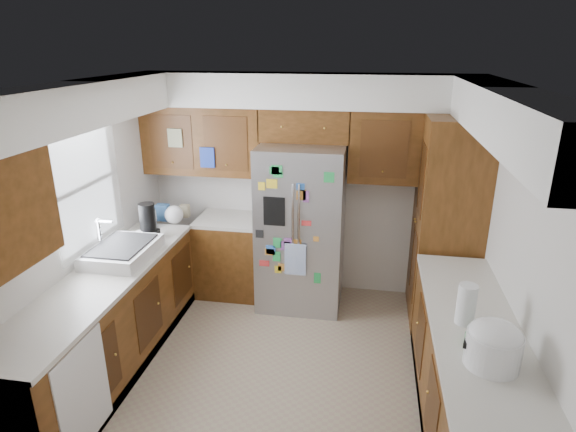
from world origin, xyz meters
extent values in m
plane|color=tan|center=(0.00, 0.00, 0.00)|extent=(3.60, 3.60, 0.00)
cube|color=silver|center=(0.00, 1.60, 1.25)|extent=(3.60, 0.04, 2.50)
cube|color=silver|center=(-1.80, 0.00, 1.25)|extent=(0.04, 3.20, 2.50)
cube|color=silver|center=(1.80, 0.00, 1.25)|extent=(0.04, 3.20, 2.50)
cube|color=silver|center=(0.00, -1.60, 1.25)|extent=(3.60, 0.04, 2.50)
cube|color=white|center=(0.00, 0.00, 2.51)|extent=(3.60, 3.20, 0.02)
cube|color=white|center=(0.00, 1.41, 2.33)|extent=(3.60, 0.38, 0.35)
cube|color=white|center=(-1.61, 0.00, 2.33)|extent=(0.38, 3.20, 0.35)
cube|color=white|center=(1.61, 0.00, 2.33)|extent=(0.38, 3.20, 0.35)
cube|color=#42270C|center=(-1.14, 1.43, 1.77)|extent=(1.33, 0.34, 0.75)
cube|color=#42270C|center=(1.14, 1.43, 1.77)|extent=(1.33, 0.34, 0.75)
cube|color=white|center=(-1.79, 0.10, 1.60)|extent=(0.02, 0.90, 1.05)
cube|color=white|center=(-1.75, 0.10, 1.60)|extent=(0.01, 1.02, 1.15)
cube|color=#1C38A8|center=(-1.03, 1.24, 1.62)|extent=(0.16, 0.02, 0.22)
cube|color=beige|center=(-1.39, 1.24, 1.82)|extent=(0.16, 0.02, 0.20)
cube|color=#42270C|center=(-1.50, -0.30, 0.44)|extent=(0.60, 2.60, 0.88)
cube|color=#42270C|center=(-0.83, 1.30, 0.44)|extent=(0.75, 0.60, 0.88)
cube|color=silver|center=(-1.50, -0.30, 0.90)|extent=(0.63, 2.60, 0.04)
cube|color=silver|center=(-0.83, 1.30, 0.90)|extent=(0.75, 0.60, 0.04)
cube|color=black|center=(-1.50, -0.30, 0.05)|extent=(0.60, 2.60, 0.10)
cube|color=white|center=(-1.19, -1.15, 0.46)|extent=(0.01, 0.58, 0.80)
cube|color=#42270C|center=(1.50, -0.47, 0.44)|extent=(0.60, 2.25, 0.88)
cube|color=silver|center=(1.50, -0.47, 0.90)|extent=(0.63, 2.25, 0.04)
cube|color=black|center=(1.50, -0.47, 0.05)|extent=(0.60, 2.25, 0.10)
cube|color=#42270C|center=(1.50, 1.15, 1.07)|extent=(0.60, 0.90, 2.15)
cube|color=gray|center=(0.00, 1.21, 0.90)|extent=(0.90, 0.75, 1.80)
cylinder|color=silver|center=(-0.03, 0.82, 1.05)|extent=(0.02, 0.02, 0.90)
cylinder|color=silver|center=(0.03, 0.82, 1.05)|extent=(0.02, 0.02, 0.90)
cube|color=black|center=(-0.22, 0.83, 1.20)|extent=(0.22, 0.01, 0.30)
cube|color=white|center=(0.00, 0.80, 0.70)|extent=(0.22, 0.01, 0.34)
cube|color=orange|center=(0.02, 0.82, 0.88)|extent=(0.08, 0.00, 0.06)
cube|color=orange|center=(-0.15, 0.82, 0.59)|extent=(0.08, 0.00, 0.09)
cube|color=blue|center=(-0.26, 0.82, 0.78)|extent=(0.10, 0.00, 0.10)
cube|color=green|center=(-0.20, 0.82, 0.71)|extent=(0.08, 0.00, 0.11)
cube|color=black|center=(0.00, 0.82, 0.82)|extent=(0.08, 0.00, 0.06)
cube|color=yellow|center=(-0.19, 0.82, 0.56)|extent=(0.07, 0.00, 0.08)
cube|color=green|center=(0.23, 0.82, 0.50)|extent=(0.07, 0.00, 0.12)
cube|color=yellow|center=(-0.34, 0.82, 1.46)|extent=(0.07, 0.00, 0.08)
cube|color=white|center=(-0.01, 0.82, 0.76)|extent=(0.10, 0.00, 0.06)
cube|color=black|center=(-0.37, 0.82, 0.95)|extent=(0.08, 0.00, 0.09)
cube|color=red|center=(-0.33, 0.82, 0.62)|extent=(0.11, 0.00, 0.06)
cube|color=yellow|center=(-0.24, 0.82, 1.49)|extent=(0.11, 0.00, 0.09)
cube|color=green|center=(-0.21, 0.82, 1.62)|extent=(0.10, 0.00, 0.08)
cube|color=orange|center=(0.05, 0.82, 1.39)|extent=(0.09, 0.00, 0.11)
cube|color=#8C4C99|center=(-0.11, 0.82, 0.83)|extent=(0.10, 0.00, 0.10)
cube|color=orange|center=(-0.27, 0.82, 0.75)|extent=(0.10, 0.00, 0.07)
cube|color=#8C4C99|center=(-0.08, 0.82, 0.88)|extent=(0.08, 0.00, 0.09)
cube|color=orange|center=(0.21, 0.82, 0.93)|extent=(0.06, 0.00, 0.05)
cube|color=#8C4C99|center=(0.10, 0.82, 1.37)|extent=(0.06, 0.00, 0.12)
cube|color=green|center=(0.32, 0.82, 1.58)|extent=(0.10, 0.00, 0.10)
cube|color=green|center=(-0.19, 0.82, 0.86)|extent=(0.09, 0.00, 0.11)
cube|color=red|center=(0.11, 0.82, 1.10)|extent=(0.10, 0.00, 0.05)
cube|color=green|center=(-0.18, 0.82, 1.58)|extent=(0.10, 0.00, 0.05)
cube|color=blue|center=(0.04, 0.82, 1.47)|extent=(0.08, 0.00, 0.08)
cube|color=green|center=(-0.19, 0.82, 1.63)|extent=(0.11, 0.00, 0.09)
cube|color=#42270C|center=(0.00, 1.43, 1.98)|extent=(0.96, 0.34, 0.35)
sphere|color=#1620A2|center=(-0.13, 1.41, 2.28)|extent=(0.27, 0.27, 0.27)
cylinder|color=black|center=(0.31, 1.45, 2.23)|extent=(0.29, 0.29, 0.17)
ellipsoid|color=#333338|center=(0.31, 1.45, 2.32)|extent=(0.27, 0.27, 0.12)
cube|color=white|center=(-1.50, 0.10, 0.98)|extent=(0.52, 0.70, 0.12)
cube|color=black|center=(-1.50, 0.10, 1.04)|extent=(0.44, 0.60, 0.02)
cylinder|color=silver|center=(-1.70, 0.10, 1.14)|extent=(0.02, 0.02, 0.30)
cylinder|color=silver|center=(-1.64, 0.10, 1.27)|extent=(0.16, 0.02, 0.02)
cube|color=gold|center=(-1.36, -0.13, 0.94)|extent=(0.10, 0.18, 0.04)
cube|color=black|center=(-1.45, 0.56, 0.97)|extent=(0.18, 0.14, 0.10)
cylinder|color=black|center=(-1.45, 0.56, 1.16)|extent=(0.16, 0.16, 0.28)
cylinder|color=gray|center=(-1.58, 0.86, 1.02)|extent=(0.14, 0.14, 0.20)
sphere|color=white|center=(-1.38, 1.04, 1.02)|extent=(0.20, 0.20, 0.20)
cube|color=#3F72B2|center=(-1.55, 1.12, 1.01)|extent=(0.14, 0.10, 0.18)
cube|color=#BFB28C|center=(-1.35, 1.26, 0.99)|extent=(0.10, 0.08, 0.14)
cylinder|color=white|center=(-1.51, 0.49, 0.98)|extent=(0.08, 0.08, 0.11)
cylinder|color=white|center=(1.50, -0.97, 1.03)|extent=(0.33, 0.33, 0.22)
ellipsoid|color=white|center=(1.50, -0.97, 1.14)|extent=(0.32, 0.32, 0.14)
cube|color=black|center=(1.35, -0.97, 1.05)|extent=(0.04, 0.06, 0.04)
cylinder|color=white|center=(1.42, -0.50, 1.07)|extent=(0.13, 0.13, 0.30)
camera|label=1|loc=(0.69, -3.62, 2.79)|focal=30.00mm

